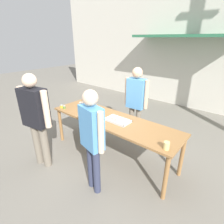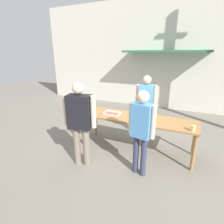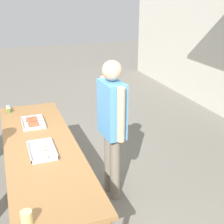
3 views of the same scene
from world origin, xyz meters
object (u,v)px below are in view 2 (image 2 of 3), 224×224
at_px(person_customer_holding_hotdog, 80,118).
at_px(person_server_behind_table, 146,101).
at_px(beer_cup, 193,128).
at_px(condiment_jar_mustard, 85,112).
at_px(person_customer_with_cup, 141,126).
at_px(condiment_jar_ketchup, 89,113).
at_px(food_tray_sausages, 112,113).
at_px(food_tray_buns, 143,118).

bearing_deg(person_customer_holding_hotdog, person_server_behind_table, -125.60).
bearing_deg(person_customer_holding_hotdog, beer_cup, -170.69).
xyz_separation_m(beer_cup, person_customer_holding_hotdog, (-2.12, -0.82, 0.15)).
distance_m(condiment_jar_mustard, person_customer_with_cup, 1.74).
xyz_separation_m(condiment_jar_ketchup, person_server_behind_table, (1.17, 1.14, 0.17)).
xyz_separation_m(condiment_jar_mustard, condiment_jar_ketchup, (0.09, 0.01, 0.00)).
height_order(beer_cup, person_customer_holding_hotdog, person_customer_holding_hotdog).
height_order(food_tray_sausages, condiment_jar_mustard, condiment_jar_mustard).
distance_m(food_tray_sausages, beer_cup, 1.92).
distance_m(food_tray_buns, condiment_jar_mustard, 1.45).
distance_m(condiment_jar_ketchup, person_customer_with_cup, 1.66).
relative_size(food_tray_sausages, person_customer_holding_hotdog, 0.23).
height_order(condiment_jar_ketchup, beer_cup, beer_cup).
bearing_deg(person_server_behind_table, beer_cup, -45.68).
bearing_deg(person_customer_with_cup, condiment_jar_ketchup, -9.66).
distance_m(condiment_jar_ketchup, beer_cup, 2.43).
height_order(condiment_jar_ketchup, person_customer_with_cup, person_customer_with_cup).
relative_size(food_tray_buns, beer_cup, 4.02).
height_order(condiment_jar_mustard, beer_cup, beer_cup).
xyz_separation_m(condiment_jar_mustard, beer_cup, (2.52, 0.01, 0.02)).
relative_size(condiment_jar_mustard, person_customer_holding_hotdog, 0.04).
relative_size(person_server_behind_table, person_customer_with_cup, 1.03).
relative_size(person_server_behind_table, person_customer_holding_hotdog, 0.98).
relative_size(condiment_jar_mustard, person_server_behind_table, 0.04).
relative_size(beer_cup, person_customer_with_cup, 0.07).
relative_size(condiment_jar_ketchup, person_server_behind_table, 0.04).
height_order(condiment_jar_ketchup, person_customer_holding_hotdog, person_customer_holding_hotdog).
xyz_separation_m(food_tray_sausages, condiment_jar_mustard, (-0.62, -0.28, 0.02)).
bearing_deg(person_customer_holding_hotdog, food_tray_buns, -145.13).
bearing_deg(person_server_behind_table, condiment_jar_ketchup, -139.64).
distance_m(condiment_jar_ketchup, person_server_behind_table, 1.64).
bearing_deg(condiment_jar_mustard, person_customer_with_cup, -20.04).
bearing_deg(condiment_jar_ketchup, beer_cup, 0.09).
distance_m(person_server_behind_table, person_customer_holding_hotdog, 2.13).
relative_size(food_tray_sausages, person_server_behind_table, 0.23).
relative_size(beer_cup, person_server_behind_table, 0.07).
bearing_deg(person_server_behind_table, person_customer_with_cup, -81.82).
relative_size(food_tray_buns, person_customer_with_cup, 0.28).
distance_m(food_tray_sausages, person_customer_holding_hotdog, 1.12).
height_order(food_tray_buns, person_server_behind_table, person_server_behind_table).
xyz_separation_m(food_tray_sausages, condiment_jar_ketchup, (-0.53, -0.27, 0.02)).
relative_size(food_tray_buns, condiment_jar_ketchup, 6.53).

